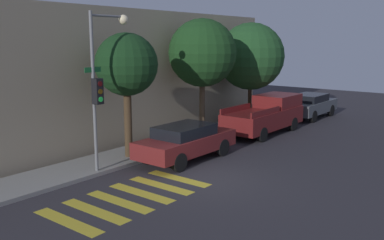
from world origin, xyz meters
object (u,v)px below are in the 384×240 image
Objects in this scene: pickup_truck at (267,114)px; sedan_middle at (310,105)px; traffic_light_pole at (102,74)px; tree_far_end at (251,57)px; sedan_near_corner at (186,141)px; tree_midblock at (202,53)px; tree_near_corner at (126,65)px.

sedan_middle is (5.62, -0.00, -0.16)m from pickup_truck.
traffic_light_pole is 10.25m from pickup_truck.
traffic_light_pole is 11.24m from tree_far_end.
sedan_near_corner is at bearing -180.00° from sedan_middle.
traffic_light_pole is 4.41m from sedan_near_corner.
tree_midblock reaches higher than tree_far_end.
pickup_truck is 4.86m from tree_midblock.
tree_midblock is 4.54m from tree_far_end.
sedan_near_corner is 0.90× the size of tree_near_corner.
traffic_light_pole is at bearing 172.62° from pickup_truck.
traffic_light_pole is 1.13× the size of tree_near_corner.
pickup_truck is 1.20× the size of sedan_middle.
tree_near_corner is 4.96m from tree_midblock.
tree_midblock reaches higher than pickup_truck.
pickup_truck is at bearing 180.00° from sedan_middle.
traffic_light_pole is at bearing -174.84° from tree_midblock.
traffic_light_pole reaches higher than tree_far_end.
traffic_light_pole is 15.75m from sedan_middle.
sedan_near_corner is 1.01× the size of sedan_middle.
tree_near_corner is (1.74, 0.60, 0.19)m from traffic_light_pole.
sedan_near_corner is 0.79× the size of tree_far_end.
tree_midblock is (6.69, 0.60, 0.55)m from traffic_light_pole.
tree_far_end reaches higher than tree_near_corner.
traffic_light_pole is 1.00× the size of tree_far_end.
tree_near_corner is at bearing 19.18° from traffic_light_pole.
sedan_near_corner is at bearing -166.96° from tree_far_end.
sedan_middle is at bearing -23.99° from tree_far_end.
sedan_middle is 0.79× the size of tree_far_end.
sedan_middle is at bearing -7.80° from tree_near_corner.
pickup_truck is (6.69, 0.00, 0.18)m from sedan_near_corner.
traffic_light_pole is 1.26× the size of sedan_near_corner.
traffic_light_pole reaches higher than pickup_truck.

